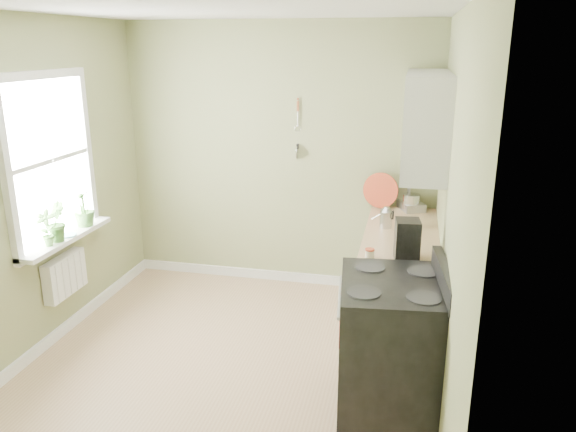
% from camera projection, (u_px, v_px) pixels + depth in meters
% --- Properties ---
extents(floor, '(3.20, 3.60, 0.02)m').
position_uv_depth(floor, '(227.00, 369.00, 4.46)').
color(floor, '#A6805C').
rests_on(floor, ground).
extents(ceiling, '(3.20, 3.60, 0.02)m').
position_uv_depth(ceiling, '(214.00, 5.00, 3.66)').
color(ceiling, white).
rests_on(ceiling, wall_back).
extents(wall_back, '(3.20, 0.02, 2.70)m').
position_uv_depth(wall_back, '(279.00, 158.00, 5.75)').
color(wall_back, '#939868').
rests_on(wall_back, floor).
extents(wall_left, '(0.02, 3.60, 2.70)m').
position_uv_depth(wall_left, '(26.00, 193.00, 4.40)').
color(wall_left, '#939868').
rests_on(wall_left, floor).
extents(wall_right, '(0.02, 3.60, 2.70)m').
position_uv_depth(wall_right, '(451.00, 219.00, 3.73)').
color(wall_right, '#939868').
rests_on(wall_right, floor).
extents(base_cabinets, '(0.60, 1.60, 0.87)m').
position_uv_depth(base_cabinets, '(400.00, 282.00, 4.99)').
color(base_cabinets, silver).
rests_on(base_cabinets, floor).
extents(countertop, '(0.64, 1.60, 0.04)m').
position_uv_depth(countertop, '(402.00, 234.00, 4.86)').
color(countertop, tan).
rests_on(countertop, base_cabinets).
extents(upper_cabinets, '(0.35, 1.40, 0.80)m').
position_uv_depth(upper_cabinets, '(426.00, 122.00, 4.65)').
color(upper_cabinets, silver).
rests_on(upper_cabinets, wall_right).
extents(window, '(0.06, 1.14, 1.44)m').
position_uv_depth(window, '(49.00, 160.00, 4.61)').
color(window, white).
rests_on(window, wall_left).
extents(window_sill, '(0.18, 1.14, 0.04)m').
position_uv_depth(window_sill, '(67.00, 238.00, 4.80)').
color(window_sill, white).
rests_on(window_sill, wall_left).
extents(radiator, '(0.12, 0.50, 0.35)m').
position_uv_depth(radiator, '(65.00, 275.00, 4.85)').
color(radiator, white).
rests_on(radiator, wall_left).
extents(wall_utensils, '(0.02, 0.14, 0.58)m').
position_uv_depth(wall_utensils, '(298.00, 138.00, 5.62)').
color(wall_utensils, tan).
rests_on(wall_utensils, wall_back).
extents(stove, '(0.79, 0.88, 1.12)m').
position_uv_depth(stove, '(392.00, 348.00, 3.78)').
color(stove, black).
rests_on(stove, floor).
extents(stand_mixer, '(0.30, 0.36, 0.39)m').
position_uv_depth(stand_mixer, '(412.00, 192.00, 5.49)').
color(stand_mixer, '#B2B2B7').
rests_on(stand_mixer, countertop).
extents(kettle, '(0.19, 0.11, 0.19)m').
position_uv_depth(kettle, '(386.00, 217.00, 4.94)').
color(kettle, silver).
rests_on(kettle, countertop).
extents(coffee_maker, '(0.20, 0.22, 0.31)m').
position_uv_depth(coffee_maker, '(407.00, 241.00, 4.19)').
color(coffee_maker, black).
rests_on(coffee_maker, countertop).
extents(red_tray, '(0.36, 0.13, 0.35)m').
position_uv_depth(red_tray, '(381.00, 190.00, 5.53)').
color(red_tray, '#A63921').
rests_on(red_tray, countertop).
extents(jar, '(0.07, 0.07, 0.08)m').
position_uv_depth(jar, '(370.00, 254.00, 4.24)').
color(jar, '#C4BA97').
rests_on(jar, countertop).
extents(plant_a, '(0.18, 0.15, 0.30)m').
position_uv_depth(plant_a, '(46.00, 228.00, 4.50)').
color(plant_a, '#3D6B2C').
rests_on(plant_a, window_sill).
extents(plant_b, '(0.23, 0.24, 0.33)m').
position_uv_depth(plant_b, '(56.00, 222.00, 4.62)').
color(plant_b, '#3D6B2C').
rests_on(plant_b, window_sill).
extents(plant_c, '(0.20, 0.20, 0.33)m').
position_uv_depth(plant_c, '(84.00, 208.00, 5.00)').
color(plant_c, '#3D6B2C').
rests_on(plant_c, window_sill).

